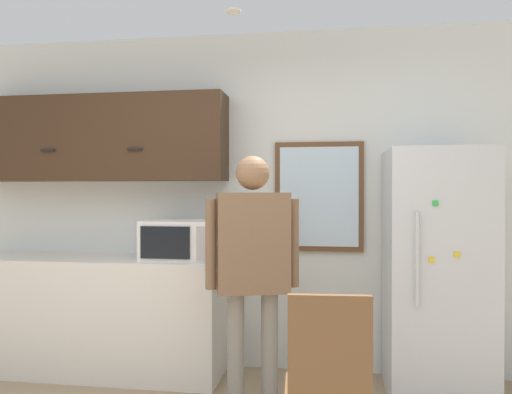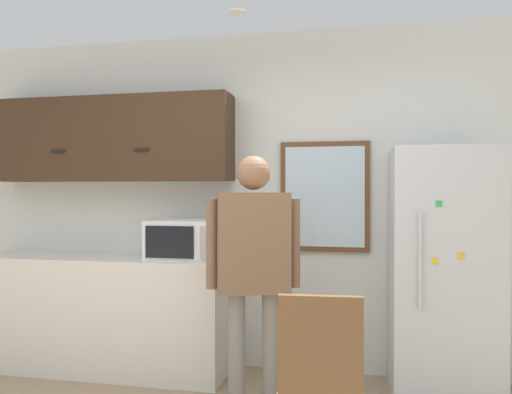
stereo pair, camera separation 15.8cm
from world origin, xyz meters
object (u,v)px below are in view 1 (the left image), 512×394
(person, at_px, (253,256))
(chair, at_px, (328,382))
(refrigerator, at_px, (436,272))
(microwave, at_px, (180,240))

(person, height_order, chair, person)
(refrigerator, relative_size, chair, 1.79)
(microwave, distance_m, chair, 1.79)
(person, relative_size, chair, 1.72)
(microwave, bearing_deg, person, -36.91)
(microwave, bearing_deg, chair, -48.61)
(person, relative_size, refrigerator, 0.96)
(chair, bearing_deg, refrigerator, -124.21)
(person, distance_m, refrigerator, 1.32)
(microwave, relative_size, refrigerator, 0.31)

